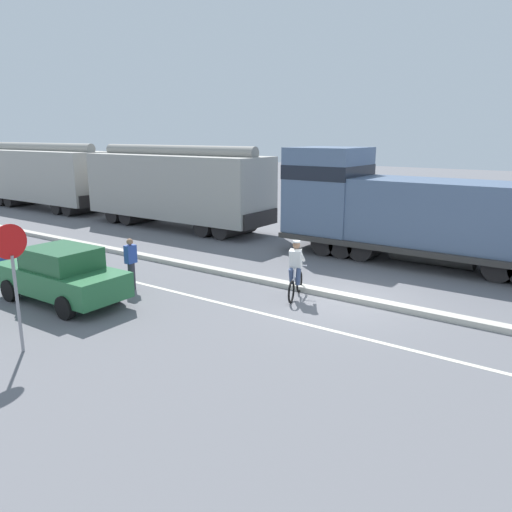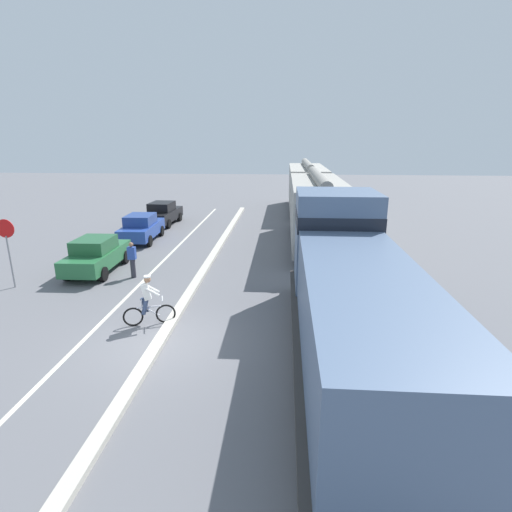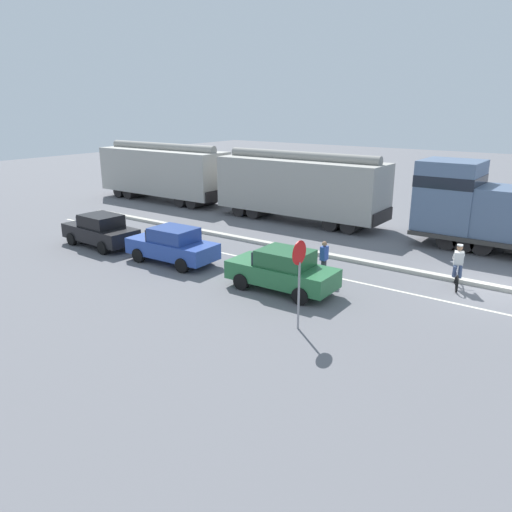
% 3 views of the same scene
% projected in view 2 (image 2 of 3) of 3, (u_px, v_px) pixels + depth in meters
% --- Properties ---
extents(ground_plane, '(120.00, 120.00, 0.00)m').
position_uv_depth(ground_plane, '(160.00, 343.00, 12.09)').
color(ground_plane, slate).
extents(median_curb, '(0.36, 36.00, 0.16)m').
position_uv_depth(median_curb, '(200.00, 276.00, 17.81)').
color(median_curb, beige).
rests_on(median_curb, ground).
extents(lane_stripe, '(0.14, 36.00, 0.01)m').
position_uv_depth(lane_stripe, '(148.00, 276.00, 18.00)').
color(lane_stripe, silver).
rests_on(lane_stripe, ground).
extents(locomotive, '(3.10, 11.61, 4.20)m').
position_uv_depth(locomotive, '(349.00, 294.00, 11.13)').
color(locomotive, slate).
rests_on(locomotive, ground).
extents(hopper_car_lead, '(2.90, 10.60, 4.18)m').
position_uv_depth(hopper_car_lead, '(317.00, 210.00, 22.68)').
color(hopper_car_lead, '#9F9D95').
rests_on(hopper_car_lead, ground).
extents(hopper_car_middle, '(2.90, 10.60, 4.18)m').
position_uv_depth(hopper_car_middle, '(307.00, 186.00, 33.78)').
color(hopper_car_middle, '#A6A39B').
rests_on(hopper_car_middle, ground).
extents(parked_car_green, '(1.89, 4.23, 1.62)m').
position_uv_depth(parked_car_green, '(97.00, 255.00, 18.42)').
color(parked_car_green, '#286B3D').
rests_on(parked_car_green, ground).
extents(parked_car_blue, '(1.95, 4.26, 1.62)m').
position_uv_depth(parked_car_blue, '(142.00, 228.00, 24.01)').
color(parked_car_blue, '#28479E').
rests_on(parked_car_blue, ground).
extents(parked_car_black, '(1.98, 4.27, 1.62)m').
position_uv_depth(parked_car_black, '(163.00, 213.00, 28.64)').
color(parked_car_black, black).
rests_on(parked_car_black, ground).
extents(cyclist, '(1.65, 0.66, 1.71)m').
position_uv_depth(cyclist, '(148.00, 302.00, 13.09)').
color(cyclist, black).
rests_on(cyclist, ground).
extents(stop_sign, '(0.76, 0.08, 2.88)m').
position_uv_depth(stop_sign, '(7.00, 240.00, 16.11)').
color(stop_sign, gray).
rests_on(stop_sign, ground).
extents(pedestrian_by_cars, '(0.34, 0.22, 1.62)m').
position_uv_depth(pedestrian_by_cars, '(132.00, 259.00, 17.60)').
color(pedestrian_by_cars, '#33333D').
rests_on(pedestrian_by_cars, ground).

